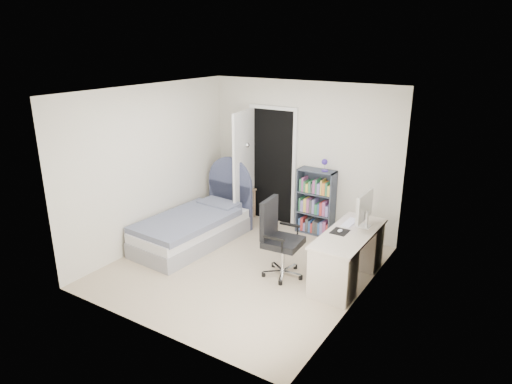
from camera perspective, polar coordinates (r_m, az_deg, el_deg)
The scene contains 8 objects.
room_shell at distance 6.20m, azimuth -1.76°, elevation 0.97°, with size 3.50×3.70×2.60m.
door at distance 7.88m, azimuth -0.24°, elevation 3.22°, with size 0.92×0.82×2.06m.
bed at distance 7.40m, azimuth -7.59°, elevation -4.21°, with size 1.05×2.04×1.23m.
nightstand at distance 8.24m, azimuth -2.11°, elevation -0.54°, with size 0.44×0.44×0.64m.
floor_lamp at distance 7.98m, azimuth -1.23°, elevation 0.16°, with size 0.21×0.21×1.47m.
bookcase at distance 7.65m, azimuth 7.52°, elevation -1.56°, with size 0.62×0.27×1.31m.
desk at distance 6.29m, azimuth 11.48°, elevation -7.60°, with size 0.58×1.45×1.19m.
office_chair at distance 6.24m, azimuth 2.70°, elevation -5.30°, with size 0.57×0.58×1.09m.
Camera 1 is at (3.31, -4.89, 3.13)m, focal length 32.00 mm.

